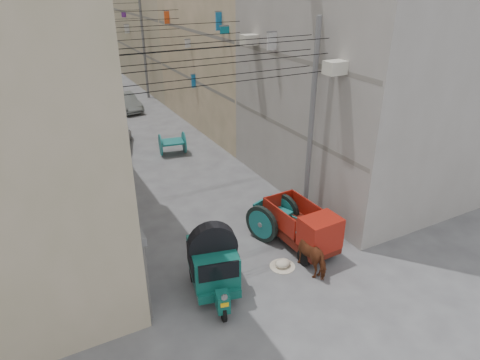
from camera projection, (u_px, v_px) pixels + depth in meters
ground at (325, 347)px, 11.78m from camera, size 140.00×140.00×0.00m
building_row_right at (169, 8)px, 39.48m from camera, size 8.00×62.00×14.00m
shutters_left at (96, 182)px, 17.72m from camera, size 0.18×14.40×2.88m
signboards at (119, 75)px, 27.50m from camera, size 8.22×40.52×5.67m
ac_units at (292, 28)px, 16.18m from camera, size 0.70×6.55×3.35m
utility_poles at (138, 80)px, 23.56m from camera, size 7.40×22.20×8.00m
overhead_cables at (147, 32)px, 20.28m from camera, size 7.40×22.52×1.12m
auto_rickshaw at (213, 262)px, 13.42m from camera, size 1.94×2.79×1.89m
tonga_cart at (273, 217)px, 16.61m from camera, size 2.24×3.47×1.47m
mini_truck at (307, 231)px, 15.53m from camera, size 1.49×3.13×1.73m
second_cart at (172, 143)px, 24.12m from camera, size 1.59×1.46×1.24m
feed_sack at (283, 263)px, 14.95m from camera, size 0.56×0.45×0.28m
horse at (314, 252)px, 14.61m from camera, size 0.83×1.70×1.41m
distant_car_white at (117, 137)px, 25.08m from camera, size 2.53×3.98×1.26m
distant_car_grey at (125, 102)px, 31.92m from camera, size 1.79×3.99×1.27m
distant_car_green at (88, 78)px, 39.30m from camera, size 2.34×4.47×1.24m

